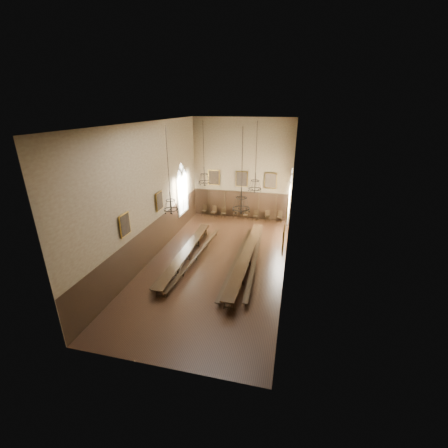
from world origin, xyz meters
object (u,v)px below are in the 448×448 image
at_px(chair_6, 267,218).
at_px(bench_right_outer, 255,261).
at_px(chair_0, 204,212).
at_px(chair_7, 279,219).
at_px(chair_5, 255,217).
at_px(chandelier_front_right, 241,204).
at_px(chair_2, 223,215).
at_px(chair_3, 235,215).
at_px(bench_right_inner, 238,260).
at_px(chair_4, 246,216).
at_px(chair_1, 214,214).
at_px(table_left, 186,255).
at_px(bench_left_inner, 196,257).
at_px(bench_left_outer, 182,255).
at_px(chandelier_back_left, 204,178).
at_px(chandelier_back_right, 255,185).
at_px(table_right, 246,260).
at_px(chandelier_front_left, 171,204).

bearing_deg(chair_6, bench_right_outer, -107.11).
height_order(chair_0, chair_7, chair_7).
relative_size(chair_5, chandelier_front_right, 0.22).
bearing_deg(chair_2, chair_3, -3.86).
relative_size(bench_right_inner, chandelier_front_right, 2.35).
relative_size(chair_0, chair_4, 1.10).
xyz_separation_m(chair_0, chair_2, (1.92, -0.14, -0.03)).
relative_size(chair_1, chair_3, 1.01).
height_order(bench_right_inner, chair_7, chair_7).
xyz_separation_m(table_left, bench_left_inner, (0.66, 0.15, -0.11)).
xyz_separation_m(bench_left_outer, chandelier_back_left, (0.85, 2.94, 4.79)).
bearing_deg(chair_5, chair_6, 10.19).
xyz_separation_m(table_left, chair_2, (0.49, 8.72, -0.11)).
bearing_deg(table_left, bench_right_outer, 5.20).
height_order(chandelier_back_left, chandelier_back_right, same).
distance_m(table_left, bench_left_outer, 0.50).
height_order(table_right, chair_4, chair_4).
xyz_separation_m(chair_5, chandelier_back_left, (-3.09, -5.54, 4.77)).
bearing_deg(chandelier_front_left, bench_left_outer, 102.62).
relative_size(table_right, bench_left_inner, 1.13).
xyz_separation_m(bench_right_outer, chandelier_front_left, (-4.49, -2.73, 4.53)).
distance_m(bench_left_inner, chair_7, 9.98).
relative_size(bench_left_outer, chair_4, 9.86).
bearing_deg(chair_4, bench_left_inner, -110.93).
bearing_deg(chair_3, chandelier_back_right, -72.96).
bearing_deg(chandelier_front_left, chandelier_front_right, 0.45).
bearing_deg(bench_left_inner, chair_3, 83.53).
distance_m(bench_left_outer, bench_left_inner, 1.09).
height_order(chair_1, chair_5, chair_1).
bearing_deg(bench_right_inner, chair_7, 75.23).
distance_m(chair_1, chandelier_back_right, 8.61).
bearing_deg(chair_1, bench_left_outer, -76.39).
xyz_separation_m(chair_0, chair_4, (4.04, -0.08, -0.03)).
bearing_deg(bench_left_outer, chair_6, 59.42).
bearing_deg(bench_left_inner, chandelier_front_left, -101.92).
height_order(table_right, bench_left_outer, table_right).
bearing_deg(chair_6, chandelier_back_right, -112.14).
bearing_deg(chair_4, table_left, -114.78).
distance_m(chair_0, chair_1, 1.00).
distance_m(chair_0, chandelier_back_left, 7.63).
bearing_deg(chandelier_front_left, bench_left_inner, 78.08).
height_order(bench_right_inner, chair_3, chair_3).
height_order(chair_2, chair_5, chair_5).
height_order(chair_1, chandelier_front_right, chandelier_front_right).
height_order(chair_3, chandelier_front_right, chandelier_front_right).
distance_m(chair_1, chair_7, 6.15).
bearing_deg(table_left, chandelier_front_right, -28.83).
height_order(bench_left_inner, chair_7, chair_7).
distance_m(bench_left_outer, chair_3, 8.80).
bearing_deg(chandelier_front_left, chair_3, 82.31).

